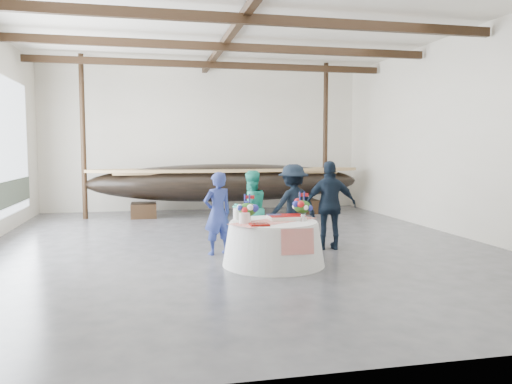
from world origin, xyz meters
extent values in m
cube|color=#3D3D42|center=(0.00, 0.00, 0.00)|extent=(10.00, 12.00, 0.01)
cube|color=silver|center=(0.00, 6.00, 2.25)|extent=(10.00, 0.02, 4.50)
cube|color=silver|center=(0.00, -6.00, 2.25)|extent=(10.00, 0.02, 4.50)
cube|color=silver|center=(5.00, 0.00, 2.25)|extent=(0.02, 12.00, 4.50)
cube|color=white|center=(0.00, 0.00, 4.50)|extent=(10.00, 12.00, 0.01)
cube|color=black|center=(0.00, -1.00, 4.25)|extent=(9.80, 0.12, 0.18)
cube|color=black|center=(0.00, 1.50, 4.25)|extent=(9.80, 0.12, 0.18)
cube|color=black|center=(0.00, 4.00, 4.25)|extent=(9.80, 0.12, 0.18)
cube|color=black|center=(0.00, 0.00, 4.38)|extent=(0.15, 11.76, 0.15)
cylinder|color=black|center=(-3.50, 4.47, 2.25)|extent=(0.14, 0.14, 4.50)
cylinder|color=black|center=(3.50, 4.47, 2.25)|extent=(0.14, 0.14, 4.50)
cube|color=black|center=(-1.92, 4.47, 0.20)|extent=(0.70, 0.90, 0.40)
cube|color=black|center=(2.90, 4.47, 0.20)|extent=(0.70, 0.90, 0.40)
ellipsoid|color=black|center=(0.49, 4.47, 0.95)|extent=(8.02, 1.60, 1.10)
cube|color=#9E7A4C|center=(0.49, 4.47, 1.25)|extent=(6.42, 1.05, 0.06)
cone|color=silver|center=(0.27, -1.94, 0.35)|extent=(1.71, 1.71, 0.71)
cylinder|color=silver|center=(0.27, -1.94, 0.72)|extent=(1.45, 1.45, 0.04)
cube|color=red|center=(0.27, -1.94, 0.74)|extent=(1.64, 1.30, 0.01)
cube|color=white|center=(0.52, -1.83, 0.77)|extent=(0.60, 0.40, 0.07)
cylinder|color=white|center=(-0.25, -2.09, 0.82)|extent=(0.18, 0.18, 0.17)
cylinder|color=white|center=(-0.27, -1.62, 0.83)|extent=(0.18, 0.18, 0.19)
cube|color=maroon|center=(-0.07, -2.36, 0.75)|extent=(0.30, 0.24, 0.03)
cone|color=silver|center=(0.74, -2.06, 0.80)|extent=(0.09, 0.09, 0.12)
imported|color=navy|center=(-0.53, -0.92, 0.76)|extent=(0.65, 0.53, 1.52)
imported|color=#21AA8F|center=(0.18, -0.44, 0.76)|extent=(0.87, 0.76, 1.52)
imported|color=black|center=(1.04, -0.47, 0.82)|extent=(1.18, 0.85, 1.64)
imported|color=black|center=(1.66, -0.91, 0.86)|extent=(1.05, 0.55, 1.71)
camera|label=1|loc=(-1.76, -9.95, 1.95)|focal=35.00mm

